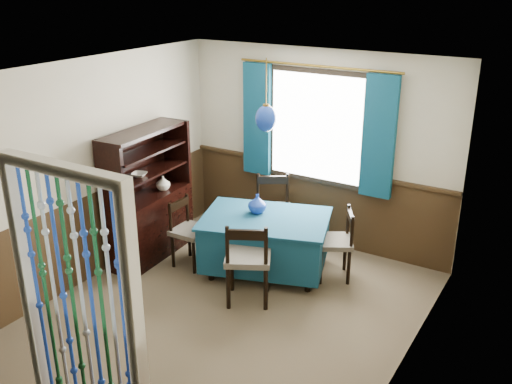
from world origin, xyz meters
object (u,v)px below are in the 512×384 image
Objects in this scene: chair_left at (189,231)px; pendant_lamp at (266,118)px; vase_table at (257,204)px; bowl_shelf at (139,174)px; vase_sideboard at (163,182)px; chair_far at (273,210)px; sideboard at (149,213)px; chair_near at (248,259)px; chair_right at (337,242)px; dining_table at (265,240)px.

pendant_lamp is (0.87, 0.32, 1.42)m from chair_left.
bowl_shelf is (-1.22, -0.63, 0.34)m from vase_table.
vase_table is 1.03× the size of vase_sideboard.
pendant_lamp is at bearing 80.44° from chair_far.
chair_far is 0.57× the size of sideboard.
chair_near is 1.03× the size of chair_far.
vase_table is at bearing 73.97° from chair_right.
chair_left is at bearing 24.64° from bowl_shelf.
bowl_shelf is 0.97× the size of vase_sideboard.
sideboard is at bearing 9.45° from chair_far.
vase_sideboard is at bearing -173.99° from pendant_lamp.
pendant_lamp is at bearing 81.78° from chair_right.
dining_table is 0.93m from chair_left.
chair_left is 0.71m from vase_sideboard.
sideboard is 7.82× the size of vase_table.
chair_near reaches higher than chair_right.
dining_table is 8.60× the size of bowl_shelf.
sideboard is 1.38m from vase_table.
chair_left is (-1.05, 0.36, -0.06)m from chair_near.
chair_left is at bearing 2.26° from sideboard.
dining_table is at bearing 6.01° from vase_sideboard.
bowl_shelf is at bearing -65.94° from chair_left.
chair_right is 0.52× the size of sideboard.
chair_far is 1.15m from chair_left.
bowl_shelf is 0.46m from vase_sideboard.
sideboard is at bearing -104.81° from vase_sideboard.
vase_table is at bearing 16.00° from sideboard.
sideboard is at bearing -165.53° from pendant_lamp.
dining_table is 2.14× the size of pendant_lamp.
chair_near reaches higher than dining_table.
sideboard is 1.97m from pendant_lamp.
bowl_shelf is at bearing -90.00° from vase_sideboard.
sideboard is (-1.62, 0.30, 0.06)m from chair_near.
vase_sideboard is (-2.15, -0.45, 0.46)m from chair_right.
chair_far is 4.62× the size of vase_sideboard.
chair_right is 4.19× the size of vase_sideboard.
dining_table is 0.71m from chair_far.
dining_table is 1.76× the size of chair_near.
pendant_lamp reaches higher than sideboard.
vase_sideboard is (-0.51, 0.17, 0.47)m from chair_left.
bowl_shelf reaches higher than vase_table.
chair_right reaches higher than dining_table.
chair_far is 1.76m from bowl_shelf.
dining_table is 1.04× the size of sideboard.
vase_table is 1.25m from vase_sideboard.
dining_table is at bearing 80.44° from chair_far.
sideboard reaches higher than chair_left.
vase_sideboard is at bearing 71.98° from chair_right.
vase_sideboard is at bearing -109.26° from chair_left.
pendant_lamp reaches higher than chair_far.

